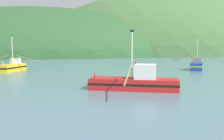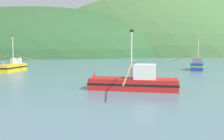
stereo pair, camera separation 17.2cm
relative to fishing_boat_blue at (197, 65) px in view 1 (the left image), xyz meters
name	(u,v)px [view 1 (the left image)]	position (x,y,z in m)	size (l,w,h in m)	color
hill_far_left	(40,55)	(-79.82, 110.40, -0.85)	(189.46, 151.57, 60.68)	#2D562D
hill_mid_right	(154,54)	(0.14, 136.25, -0.85)	(178.96, 143.16, 87.42)	#47703D
hill_far_right	(216,53)	(61.11, 187.62, -0.85)	(85.59, 68.47, 46.80)	#47703D
fishing_boat_blue	(197,65)	(0.00, 0.00, 0.00)	(8.78, 6.47, 6.15)	#19479E
fishing_boat_red	(136,82)	(-11.09, -23.37, -0.05)	(8.65, 13.40, 5.75)	red
fishing_boat_yellow	(13,67)	(-32.82, -7.04, -0.03)	(10.96, 6.32, 6.34)	gold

